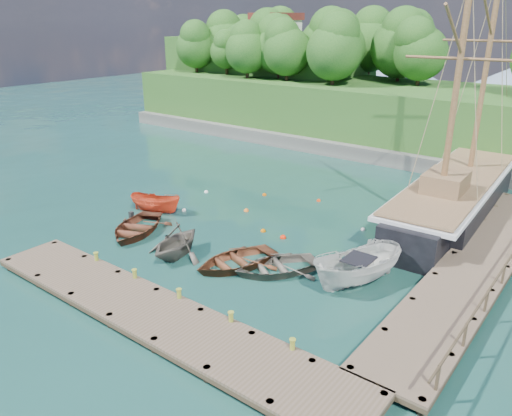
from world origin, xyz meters
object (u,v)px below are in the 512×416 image
Objects in this scene: rowboat_2 at (236,266)px; rowboat_3 at (276,272)px; rowboat_0 at (136,233)px; rowboat_1 at (177,256)px; cabin_boat_white at (357,285)px; motorboat_orange at (156,212)px; schooner at (454,199)px.

rowboat_3 is at bearing 40.56° from rowboat_2.
rowboat_3 is at bearing -17.52° from rowboat_0.
rowboat_0 is 4.24m from rowboat_1.
rowboat_1 is 9.81m from cabin_boat_white.
rowboat_0 is 13.72m from cabin_boat_white.
rowboat_1 reaches higher than motorboat_orange.
schooner reaches higher than motorboat_orange.
rowboat_0 is at bearing -149.82° from cabin_boat_white.
rowboat_1 is at bearing -141.67° from cabin_boat_white.
rowboat_3 is 1.20× the size of motorboat_orange.
motorboat_orange is (-5.89, 3.79, 0.00)m from rowboat_1.
rowboat_3 is at bearing -110.90° from schooner.
cabin_boat_white reaches higher than rowboat_2.
rowboat_3 is 0.17× the size of schooner.
motorboat_orange reaches higher than rowboat_0.
rowboat_2 is at bearing -116.88° from schooner.
rowboat_3 is at bearing 7.03° from rowboat_1.
rowboat_1 is at bearing -144.51° from rowboat_2.
cabin_boat_white is at bearing 7.11° from rowboat_1.
motorboat_orange is 0.14× the size of schooner.
cabin_boat_white is at bearing -95.60° from schooner.
rowboat_3 is at bearing -141.55° from cabin_boat_white.
rowboat_2 is 9.69m from motorboat_orange.
rowboat_0 is 3.56m from motorboat_orange.
rowboat_0 is 1.08× the size of rowboat_3.
motorboat_orange is at bearing -157.19° from rowboat_3.
rowboat_1 is 0.82× the size of rowboat_2.
rowboat_2 is 1.03× the size of rowboat_3.
rowboat_2 is 1.24× the size of motorboat_orange.
cabin_boat_white is at bearing -110.35° from motorboat_orange.
rowboat_2 is 16.10m from schooner.
cabin_boat_white is 0.21× the size of schooner.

